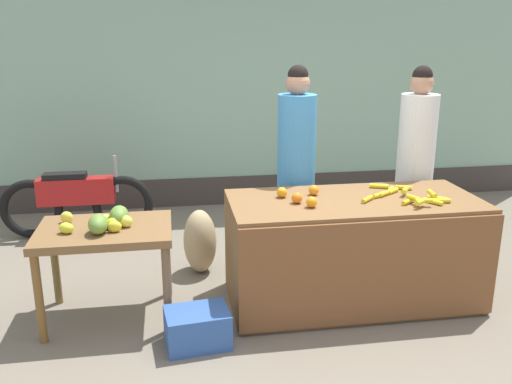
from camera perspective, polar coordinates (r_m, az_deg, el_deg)
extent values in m
plane|color=#756B5B|center=(4.59, 4.99, -11.33)|extent=(24.00, 24.00, 0.00)
cube|color=#8CB299|center=(6.90, -0.55, 12.83)|extent=(7.82, 0.20, 3.41)
cube|color=#3F3833|center=(7.06, -0.39, 0.30)|extent=(7.82, 0.04, 0.36)
cube|color=brown|center=(4.52, 10.02, -5.97)|extent=(1.98, 0.89, 0.86)
cube|color=brown|center=(4.13, 12.08, -8.33)|extent=(1.98, 0.03, 0.80)
cube|color=brown|center=(4.22, -15.56, -3.98)|extent=(0.99, 0.70, 0.06)
cylinder|color=brown|center=(4.17, -21.75, -10.36)|extent=(0.06, 0.06, 0.68)
cylinder|color=brown|center=(4.06, -9.28, -10.07)|extent=(0.06, 0.06, 0.68)
cylinder|color=brown|center=(4.70, -20.26, -7.14)|extent=(0.06, 0.06, 0.68)
cylinder|color=brown|center=(4.60, -9.31, -6.79)|extent=(0.06, 0.06, 0.68)
cylinder|color=gold|center=(4.72, 15.19, 0.45)|extent=(0.13, 0.09, 0.04)
cylinder|color=gold|center=(4.33, 11.57, -0.74)|extent=(0.13, 0.13, 0.04)
cylinder|color=gold|center=(4.34, 15.63, -0.96)|extent=(0.14, 0.11, 0.04)
cylinder|color=yellow|center=(4.71, 12.74, 0.60)|extent=(0.15, 0.09, 0.04)
cylinder|color=yellow|center=(4.39, 18.07, -0.97)|extent=(0.12, 0.15, 0.04)
cylinder|color=gold|center=(4.44, 18.83, -0.87)|extent=(0.14, 0.06, 0.04)
cylinder|color=yellow|center=(4.49, 18.44, -0.64)|extent=(0.14, 0.12, 0.04)
cylinder|color=gold|center=(4.51, 13.29, -0.17)|extent=(0.14, 0.12, 0.04)
cylinder|color=yellow|center=(4.60, 14.11, 0.11)|extent=(0.13, 0.11, 0.04)
cylinder|color=yellow|center=(4.46, 12.72, -0.31)|extent=(0.14, 0.10, 0.04)
cylinder|color=gold|center=(4.63, 13.91, 0.23)|extent=(0.10, 0.13, 0.04)
cylinder|color=yellow|center=(4.26, 16.89, -0.96)|extent=(0.13, 0.11, 0.04)
cylinder|color=gold|center=(4.50, 17.93, -0.16)|extent=(0.05, 0.15, 0.04)
cylinder|color=yellow|center=(4.29, 17.14, -0.87)|extent=(0.13, 0.06, 0.04)
cylinder|color=gold|center=(4.34, 16.13, -0.59)|extent=(0.08, 0.13, 0.04)
cylinder|color=gold|center=(4.55, 15.35, 0.24)|extent=(0.11, 0.13, 0.04)
sphere|color=orange|center=(4.34, 2.73, -0.04)|extent=(0.08, 0.08, 0.08)
sphere|color=orange|center=(4.42, 6.06, 0.19)|extent=(0.08, 0.08, 0.08)
sphere|color=orange|center=(4.20, 4.30, -0.63)|extent=(0.09, 0.09, 0.09)
sphere|color=orange|center=(4.11, 5.79, -1.06)|extent=(0.08, 0.08, 0.08)
ellipsoid|color=yellow|center=(4.15, -19.24, -3.58)|extent=(0.14, 0.12, 0.08)
ellipsoid|color=yellow|center=(4.38, -19.19, -2.51)|extent=(0.11, 0.09, 0.09)
ellipsoid|color=yellow|center=(4.26, -15.52, -2.79)|extent=(0.13, 0.13, 0.08)
ellipsoid|color=#E0DD4C|center=(4.16, -13.42, -3.00)|extent=(0.10, 0.09, 0.09)
ellipsoid|color=gold|center=(4.15, -14.80, -3.19)|extent=(0.12, 0.13, 0.08)
ellipsoid|color=yellow|center=(4.08, -14.59, -3.52)|extent=(0.11, 0.07, 0.08)
ellipsoid|color=olive|center=(4.08, -16.19, -3.24)|extent=(0.14, 0.22, 0.14)
ellipsoid|color=olive|center=(4.23, -14.13, -2.37)|extent=(0.14, 0.22, 0.14)
cylinder|color=#33333D|center=(5.08, 4.07, -4.04)|extent=(0.29, 0.29, 0.73)
cylinder|color=#3F8CCC|center=(4.86, 4.27, 4.93)|extent=(0.34, 0.34, 0.89)
sphere|color=tan|center=(4.78, 4.40, 11.27)|extent=(0.21, 0.21, 0.21)
sphere|color=black|center=(4.78, 4.42, 12.09)|extent=(0.18, 0.18, 0.18)
cylinder|color=#33333D|center=(5.44, 15.80, -3.29)|extent=(0.29, 0.29, 0.72)
cylinder|color=white|center=(5.23, 16.48, 4.99)|extent=(0.34, 0.34, 0.88)
sphere|color=tan|center=(5.16, 16.96, 10.81)|extent=(0.21, 0.21, 0.21)
sphere|color=black|center=(5.16, 17.02, 11.57)|extent=(0.18, 0.18, 0.18)
torus|color=black|center=(6.12, -13.76, -1.30)|extent=(0.65, 0.09, 0.65)
torus|color=black|center=(6.27, -22.43, -1.65)|extent=(0.65, 0.09, 0.65)
cube|color=#A51919|center=(6.13, -18.30, 0.12)|extent=(0.80, 0.18, 0.28)
cube|color=black|center=(6.11, -19.35, 1.52)|extent=(0.44, 0.16, 0.08)
cylinder|color=gray|center=(6.03, -14.45, 1.86)|extent=(0.04, 0.04, 0.40)
cube|color=#3359A5|center=(3.98, -6.15, -13.93)|extent=(0.47, 0.37, 0.26)
ellipsoid|color=tan|center=(5.03, -5.88, -5.14)|extent=(0.30, 0.36, 0.59)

